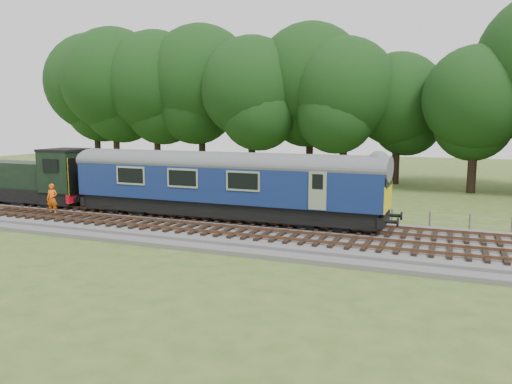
% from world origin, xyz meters
% --- Properties ---
extents(ground, '(120.00, 120.00, 0.00)m').
position_xyz_m(ground, '(0.00, 0.00, 0.00)').
color(ground, '#385921').
rests_on(ground, ground).
extents(ballast, '(70.00, 7.00, 0.35)m').
position_xyz_m(ballast, '(0.00, 0.00, 0.17)').
color(ballast, '#4C4C4F').
rests_on(ballast, ground).
extents(track_north, '(67.20, 2.40, 0.21)m').
position_xyz_m(track_north, '(0.00, 1.40, 0.42)').
color(track_north, black).
rests_on(track_north, ballast).
extents(track_south, '(67.20, 2.40, 0.21)m').
position_xyz_m(track_south, '(0.00, -1.60, 0.42)').
color(track_south, black).
rests_on(track_south, ballast).
extents(fence, '(64.00, 0.12, 1.00)m').
position_xyz_m(fence, '(0.00, 4.50, 0.00)').
color(fence, '#6B6054').
rests_on(fence, ground).
extents(tree_line, '(70.00, 8.00, 18.00)m').
position_xyz_m(tree_line, '(0.00, 22.00, 0.00)').
color(tree_line, black).
rests_on(tree_line, ground).
extents(dmu_railcar, '(18.05, 2.86, 3.88)m').
position_xyz_m(dmu_railcar, '(-2.91, 1.40, 2.61)').
color(dmu_railcar, black).
rests_on(dmu_railcar, ground).
extents(shunter_loco, '(8.92, 2.60, 3.38)m').
position_xyz_m(shunter_loco, '(-16.83, 1.40, 1.97)').
color(shunter_loco, black).
rests_on(shunter_loco, ground).
extents(worker, '(0.75, 0.58, 1.81)m').
position_xyz_m(worker, '(-13.07, -0.99, 1.26)').
color(worker, '#F65C0C').
rests_on(worker, ballast).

